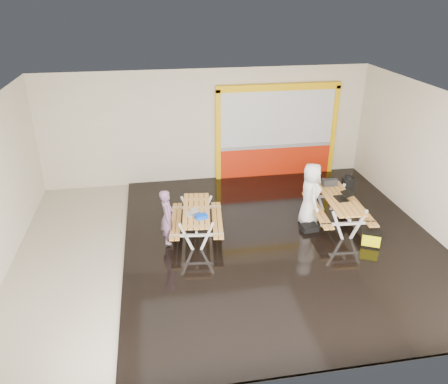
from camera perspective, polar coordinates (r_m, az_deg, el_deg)
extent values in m
cube|color=#BCB29F|center=(10.49, 0.83, -7.06)|extent=(10.00, 8.00, 0.01)
cube|color=white|center=(9.10, 0.98, 11.92)|extent=(10.00, 8.00, 0.01)
cube|color=beige|center=(13.38, -2.26, 8.57)|extent=(10.00, 0.01, 3.50)
cube|color=beige|center=(6.31, 7.72, -12.86)|extent=(10.00, 0.01, 3.50)
cube|color=beige|center=(11.61, 26.02, 3.25)|extent=(0.01, 8.00, 3.50)
cube|color=black|center=(10.74, 7.44, -6.26)|extent=(7.50, 7.98, 0.05)
cube|color=red|center=(14.16, 6.74, 4.02)|extent=(3.60, 0.12, 1.00)
cube|color=gray|center=(13.98, 6.85, 6.05)|extent=(3.60, 0.14, 0.10)
cube|color=silver|center=(13.71, 7.04, 9.65)|extent=(3.60, 0.08, 1.72)
cube|color=#FFBF07|center=(13.43, -0.79, 7.32)|extent=(0.14, 0.16, 2.90)
cube|color=#FFBF07|center=(14.46, 14.15, 7.88)|extent=(0.14, 0.16, 2.90)
cube|color=#FFBF07|center=(13.47, 7.29, 13.55)|extent=(3.88, 0.16, 0.20)
cube|color=gold|center=(10.54, -5.08, -2.44)|extent=(0.32, 1.83, 0.04)
cube|color=gold|center=(10.54, -4.37, -2.43)|extent=(0.32, 1.83, 0.04)
cube|color=gold|center=(10.53, -3.66, -2.41)|extent=(0.32, 1.83, 0.04)
cube|color=gold|center=(10.53, -2.96, -2.39)|extent=(0.32, 1.83, 0.04)
cube|color=gold|center=(10.53, -2.25, -2.38)|extent=(0.32, 1.83, 0.04)
cube|color=white|center=(10.10, -4.98, -5.92)|extent=(0.34, 0.09, 0.73)
cube|color=white|center=(10.09, -2.26, -5.86)|extent=(0.34, 0.09, 0.73)
cube|color=white|center=(10.07, -3.63, -5.70)|extent=(1.25, 0.20, 0.06)
cube|color=white|center=(9.95, -3.67, -4.52)|extent=(0.62, 0.12, 0.06)
cube|color=white|center=(11.31, -4.82, -2.25)|extent=(0.34, 0.09, 0.73)
cube|color=white|center=(11.30, -2.40, -2.19)|extent=(0.34, 0.09, 0.73)
cube|color=white|center=(11.28, -3.62, -2.03)|extent=(1.25, 0.20, 0.06)
cube|color=white|center=(11.18, -3.65, -0.95)|extent=(0.62, 0.12, 0.06)
cube|color=white|center=(10.62, -3.64, -3.29)|extent=(0.23, 1.50, 0.06)
cube|color=gold|center=(10.69, -6.67, -3.78)|extent=(0.32, 1.83, 0.04)
cube|color=gold|center=(10.68, -6.00, -3.77)|extent=(0.32, 1.83, 0.04)
cube|color=gold|center=(10.67, -1.24, -3.66)|extent=(0.32, 1.83, 0.04)
cube|color=gold|center=(10.67, -0.58, -3.64)|extent=(0.32, 1.83, 0.04)
cube|color=gold|center=(11.26, 13.58, -0.86)|extent=(0.26, 2.00, 0.04)
cube|color=gold|center=(11.30, 14.26, -0.83)|extent=(0.26, 2.00, 0.04)
cube|color=gold|center=(11.35, 14.93, -0.79)|extent=(0.26, 2.00, 0.04)
cube|color=gold|center=(11.40, 15.60, -0.76)|extent=(0.26, 2.00, 0.04)
cube|color=gold|center=(11.45, 16.26, -0.72)|extent=(0.26, 2.00, 0.04)
cube|color=white|center=(10.80, 14.76, -4.32)|extent=(0.37, 0.08, 0.80)
cube|color=white|center=(10.99, 17.31, -4.12)|extent=(0.37, 0.08, 0.80)
cube|color=white|center=(10.87, 16.08, -4.01)|extent=(1.37, 0.15, 0.06)
cube|color=white|center=(10.75, 16.24, -2.81)|extent=(0.68, 0.10, 0.06)
cube|color=white|center=(12.06, 12.40, -0.78)|extent=(0.37, 0.08, 0.80)
cube|color=white|center=(12.23, 14.71, -0.66)|extent=(0.37, 0.08, 0.80)
cube|color=white|center=(12.12, 13.59, -0.53)|extent=(1.37, 0.15, 0.06)
cube|color=white|center=(12.01, 13.71, 0.59)|extent=(0.68, 0.10, 0.06)
cube|color=white|center=(11.44, 14.82, -1.69)|extent=(0.17, 1.64, 0.06)
cube|color=gold|center=(11.29, 11.83, -2.31)|extent=(0.25, 2.00, 0.04)
cube|color=gold|center=(11.33, 12.48, -2.27)|extent=(0.25, 2.00, 0.04)
cube|color=gold|center=(11.66, 16.99, -2.00)|extent=(0.25, 2.00, 0.04)
cube|color=gold|center=(11.71, 17.60, -1.96)|extent=(0.25, 2.00, 0.04)
imported|color=#72516D|center=(10.21, -7.46, -3.24)|extent=(0.39, 0.53, 1.35)
imported|color=white|center=(11.23, 11.31, -0.35)|extent=(0.62, 0.88, 1.69)
cube|color=silver|center=(10.31, -4.49, -2.93)|extent=(0.20, 0.28, 0.02)
cube|color=silver|center=(10.28, -3.83, -2.39)|extent=(0.19, 0.28, 0.05)
cube|color=silver|center=(10.28, -3.86, -2.40)|extent=(0.16, 0.25, 0.04)
cube|color=black|center=(11.27, 15.17, -0.84)|extent=(0.29, 0.39, 0.02)
cube|color=black|center=(11.29, 16.02, -0.14)|extent=(0.27, 0.39, 0.08)
cube|color=silver|center=(11.29, 15.99, -0.15)|extent=(0.23, 0.34, 0.06)
cube|color=blue|center=(10.13, -3.02, -3.23)|extent=(0.31, 0.25, 0.08)
cube|color=black|center=(11.94, 13.74, 1.26)|extent=(0.40, 0.20, 0.18)
cylinder|color=black|center=(11.89, 13.80, 1.83)|extent=(0.30, 0.03, 0.02)
cube|color=black|center=(12.37, 15.96, 0.86)|extent=(0.31, 0.21, 0.43)
cylinder|color=black|center=(12.27, 16.10, 1.87)|extent=(0.21, 0.21, 0.11)
cube|color=black|center=(11.17, 11.17, -4.61)|extent=(0.44, 0.35, 0.15)
cube|color=black|center=(10.95, 18.69, -6.58)|extent=(0.51, 0.44, 0.04)
cube|color=#EBE900|center=(10.87, 18.81, -5.86)|extent=(0.48, 0.42, 0.32)
cube|color=black|center=(10.79, 18.94, -5.07)|extent=(0.51, 0.44, 0.03)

